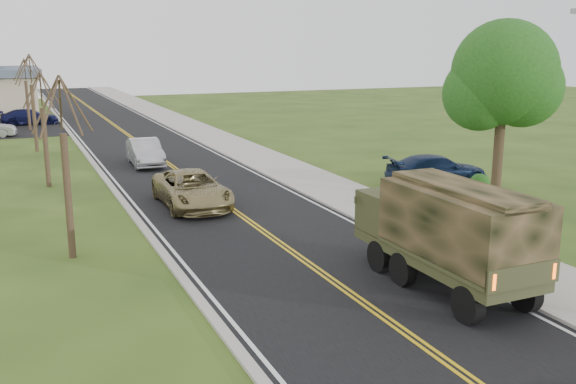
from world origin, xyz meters
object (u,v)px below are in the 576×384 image
pickup_navy (437,170)px  sedan_silver (145,152)px  military_truck (448,228)px  suv_champagne (192,189)px

pickup_navy → sedan_silver: bearing=55.4°
military_truck → sedan_silver: (-4.07, 23.35, -1.08)m
suv_champagne → sedan_silver: bearing=89.8°
suv_champagne → pickup_navy: suv_champagne is taller
military_truck → suv_champagne: size_ratio=1.15×
sedan_silver → pickup_navy: (12.53, -11.42, -0.01)m
military_truck → suv_champagne: (-4.17, 12.54, -1.07)m
sedan_silver → military_truck: bearing=-78.2°
military_truck → sedan_silver: military_truck is taller
suv_champagne → pickup_navy: (12.64, -0.61, -0.02)m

